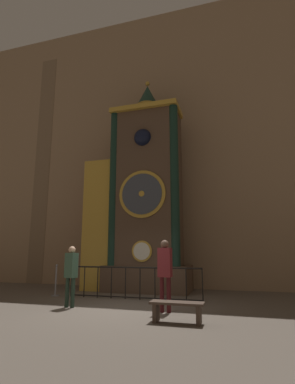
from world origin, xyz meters
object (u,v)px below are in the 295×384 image
at_px(clock_tower, 138,199).
at_px(visitor_bench, 177,308).
at_px(visitor_near, 71,270).
at_px(stanchion_post, 56,285).
at_px(visitor_far, 165,268).

xyz_separation_m(clock_tower, visitor_bench, (2.52, -4.81, -3.36)).
distance_m(visitor_near, stanchion_post, 2.58).
distance_m(clock_tower, visitor_bench, 6.39).
distance_m(visitor_far, visitor_bench, 1.42).
distance_m(visitor_near, visitor_bench, 3.44).
height_order(visitor_far, visitor_bench, visitor_far).
relative_size(stanchion_post, visitor_bench, 0.92).
height_order(clock_tower, visitor_near, clock_tower).
xyz_separation_m(visitor_near, stanchion_post, (-1.69, 1.85, -0.64)).
bearing_deg(clock_tower, stanchion_post, -140.30).
bearing_deg(visitor_bench, clock_tower, 117.61).
bearing_deg(visitor_far, stanchion_post, 163.62).
distance_m(stanchion_post, visitor_bench, 5.67).
xyz_separation_m(visitor_far, stanchion_post, (-4.40, 1.76, -0.74)).
xyz_separation_m(visitor_near, visitor_far, (2.71, 0.09, 0.10)).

